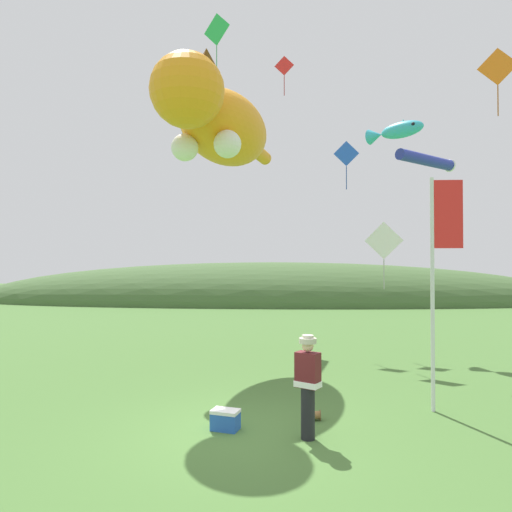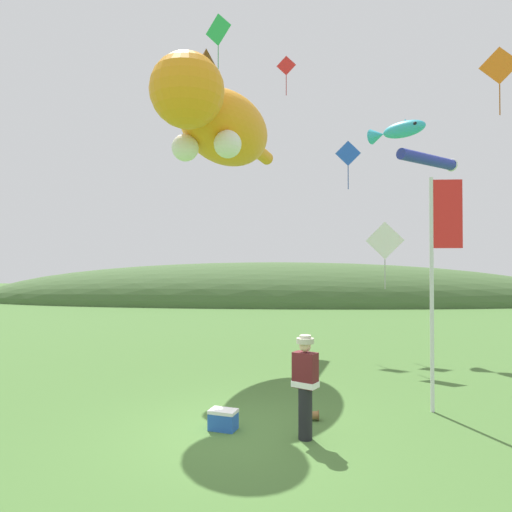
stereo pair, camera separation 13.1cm
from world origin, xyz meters
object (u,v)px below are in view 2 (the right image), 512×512
Objects in this scene: kite_fish_windsock at (398,131)px; kite_spool at (314,415)px; kite_diamond_green at (218,30)px; kite_tube_streamer at (428,160)px; festival_attendant at (305,383)px; kite_diamond_orange at (499,66)px; kite_diamond_blue at (348,154)px; kite_diamond_red at (286,66)px; festival_banner_pole at (439,258)px; kite_diamond_white at (385,241)px; kite_giant_cat at (219,124)px; picnic_cooler at (223,420)px.

kite_spool is at bearing -113.63° from kite_fish_windsock.
kite_tube_streamer is at bearing -14.35° from kite_diamond_green.
kite_diamond_green is (-2.83, 9.17, 10.94)m from festival_attendant.
kite_diamond_orange is 5.77m from kite_diamond_blue.
kite_diamond_green is at bearing -130.33° from kite_diamond_red.
festival_banner_pole is (2.57, 0.66, 3.02)m from kite_spool.
kite_tube_streamer is at bearing 35.94° from kite_diamond_white.
kite_diamond_red reaches higher than kite_tube_streamer.
kite_diamond_green reaches higher than kite_diamond_orange.
kite_diamond_red reaches higher than kite_giant_cat.
kite_giant_cat is 7.33m from kite_fish_windsock.
kite_diamond_green reaches higher than kite_fish_windsock.
kite_fish_windsock reaches higher than kite_spool.
kite_diamond_orange is 1.07× the size of kite_diamond_blue.
kite_diamond_white reaches higher than festival_attendant.
kite_giant_cat reaches higher than kite_tube_streamer.
festival_attendant is 0.22× the size of kite_giant_cat.
kite_diamond_white is at bearing -29.12° from kite_diamond_green.
picnic_cooler is 0.07× the size of kite_giant_cat.
kite_diamond_green reaches higher than kite_diamond_white.
kite_diamond_red is at bearing 72.41° from kite_giant_cat.
kite_giant_cat reaches higher than kite_fish_windsock.
kite_tube_streamer reaches higher than kite_diamond_white.
kite_diamond_orange is at bearing -22.28° from kite_diamond_green.
kite_giant_cat is at bearing 98.87° from picnic_cooler.
kite_diamond_orange is at bearing -49.12° from kite_tube_streamer.
kite_spool is 8.92m from kite_giant_cat.
kite_diamond_blue reaches higher than kite_tube_streamer.
kite_giant_cat is 4.61× the size of kite_diamond_red.
picnic_cooler is 14.71m from kite_diamond_green.
festival_banner_pole is 2.69× the size of kite_diamond_red.
kite_diamond_red reaches higher than kite_diamond_blue.
kite_fish_windsock is 1.00× the size of kite_diamond_white.
kite_tube_streamer is at bearing 59.01° from festival_attendant.
festival_attendant is 10.13m from kite_tube_streamer.
festival_banner_pole is at bearing -127.77° from kite_diamond_orange.
picnic_cooler is 7.90m from kite_diamond_white.
kite_giant_cat is 6.93m from kite_tube_streamer.
kite_diamond_green is at bearing -177.53° from kite_fish_windsock.
kite_diamond_green is at bearing 107.14° from festival_attendant.
kite_diamond_blue is at bearing 77.66° from festival_attendant.
kite_fish_windsock is 1.03× the size of kite_diamond_orange.
festival_attendant is 3.18× the size of picnic_cooler.
kite_spool is 0.11× the size of kite_diamond_red.
kite_spool is at bearing -115.76° from kite_diamond_white.
kite_tube_streamer is 1.38× the size of kite_diamond_red.
festival_banner_pole is 0.58× the size of kite_giant_cat.
picnic_cooler is at bearing -144.57° from kite_diamond_orange.
kite_diamond_white is (-0.09, 4.49, 0.57)m from festival_banner_pole.
kite_diamond_red is (1.24, 11.86, 11.60)m from picnic_cooler.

